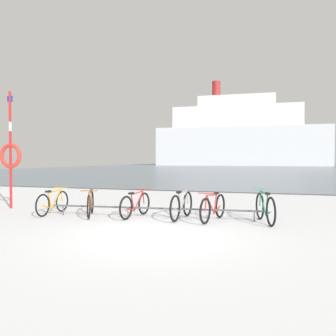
% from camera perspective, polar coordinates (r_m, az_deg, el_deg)
% --- Properties ---
extents(ground, '(80.00, 132.00, 0.08)m').
position_cam_1_polar(ground, '(60.90, 14.64, -0.16)').
color(ground, white).
extents(bike_rack, '(6.00, 0.64, 0.31)m').
position_cam_1_polar(bike_rack, '(9.49, -2.45, -6.76)').
color(bike_rack, '#4C5156').
rests_on(bike_rack, ground).
extents(bicycle_0, '(0.46, 1.62, 0.76)m').
position_cam_1_polar(bicycle_0, '(10.75, -18.65, -5.48)').
color(bicycle_0, black).
rests_on(bicycle_0, ground).
extents(bicycle_1, '(0.77, 1.57, 0.78)m').
position_cam_1_polar(bicycle_1, '(10.09, -12.80, -5.83)').
color(bicycle_1, black).
rests_on(bicycle_1, ground).
extents(bicycle_2, '(0.46, 1.64, 0.76)m').
position_cam_1_polar(bicycle_2, '(9.73, -5.44, -6.14)').
color(bicycle_2, black).
rests_on(bicycle_2, ground).
extents(bicycle_3, '(0.46, 1.71, 0.82)m').
position_cam_1_polar(bicycle_3, '(9.38, 2.30, -6.25)').
color(bicycle_3, black).
rests_on(bicycle_3, ground).
extents(bicycle_4, '(0.53, 1.71, 0.78)m').
position_cam_1_polar(bicycle_4, '(9.16, 7.53, -6.57)').
color(bicycle_4, black).
rests_on(bicycle_4, ground).
extents(bicycle_5, '(0.62, 1.65, 0.85)m').
position_cam_1_polar(bicycle_5, '(9.17, 15.88, -6.43)').
color(bicycle_5, black).
rests_on(bicycle_5, ground).
extents(rescue_post, '(0.84, 0.13, 3.88)m').
position_cam_1_polar(rescue_post, '(12.49, -24.79, 2.22)').
color(rescue_post, red).
rests_on(rescue_post, ground).
extents(ferry_ship, '(43.64, 13.55, 22.55)m').
position_cam_1_polar(ferry_ship, '(92.67, 11.81, 5.10)').
color(ferry_ship, silver).
rests_on(ferry_ship, ground).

